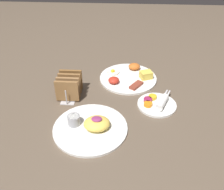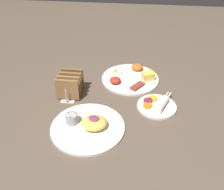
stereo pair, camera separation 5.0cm
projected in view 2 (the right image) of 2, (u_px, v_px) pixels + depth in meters
name	position (u px, v px, depth m)	size (l,w,h in m)	color
ground_plane	(108.00, 103.00, 1.09)	(3.00, 3.00, 0.00)	brown
plate_breakfast	(131.00, 77.00, 1.23)	(0.28, 0.28, 0.05)	white
plate_condiments	(157.00, 105.00, 1.05)	(0.17, 0.17, 0.04)	white
plate_foreground	(88.00, 125.00, 0.95)	(0.28, 0.28, 0.06)	white
toast_rack	(70.00, 85.00, 1.11)	(0.10, 0.15, 0.10)	#B7B7BC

